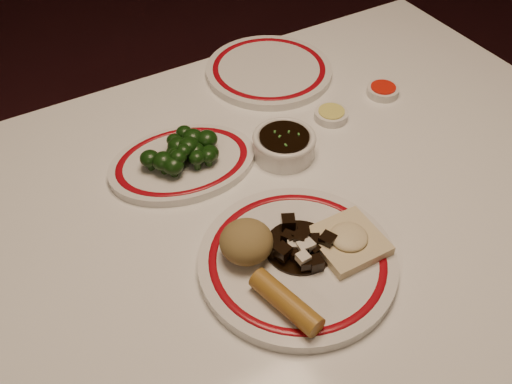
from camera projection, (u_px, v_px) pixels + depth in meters
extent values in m
cube|color=white|center=(303.00, 200.00, 0.96)|extent=(1.20, 0.90, 0.04)
cylinder|color=black|center=(376.00, 140.00, 1.66)|extent=(0.06, 0.06, 0.71)
cylinder|color=silver|center=(297.00, 262.00, 0.83)|extent=(0.37, 0.37, 0.02)
torus|color=maroon|center=(298.00, 258.00, 0.83)|extent=(0.32, 0.32, 0.00)
ellipsoid|color=olive|center=(246.00, 242.00, 0.81)|extent=(0.08, 0.08, 0.06)
cylinder|color=#A37328|center=(286.00, 302.00, 0.76)|extent=(0.06, 0.12, 0.03)
cube|color=beige|center=(348.00, 241.00, 0.84)|extent=(0.10, 0.10, 0.02)
ellipsoid|color=beige|center=(349.00, 237.00, 0.83)|extent=(0.06, 0.06, 0.02)
cylinder|color=black|center=(299.00, 247.00, 0.84)|extent=(0.10, 0.10, 0.00)
cube|color=black|center=(313.00, 242.00, 0.84)|extent=(0.03, 0.03, 0.02)
cube|color=black|center=(304.00, 233.00, 0.84)|extent=(0.02, 0.02, 0.02)
cube|color=black|center=(315.00, 263.00, 0.81)|extent=(0.02, 0.02, 0.02)
cube|color=black|center=(314.00, 251.00, 0.83)|extent=(0.02, 0.02, 0.01)
cube|color=black|center=(327.00, 241.00, 0.83)|extent=(0.03, 0.03, 0.02)
cube|color=black|center=(302.00, 242.00, 0.83)|extent=(0.02, 0.02, 0.02)
cube|color=black|center=(283.00, 252.00, 0.81)|extent=(0.03, 0.03, 0.02)
cube|color=black|center=(288.00, 237.00, 0.83)|extent=(0.02, 0.02, 0.02)
cube|color=black|center=(307.00, 248.00, 0.82)|extent=(0.02, 0.02, 0.02)
cube|color=black|center=(292.00, 239.00, 0.83)|extent=(0.02, 0.02, 0.01)
cube|color=black|center=(298.00, 257.00, 0.82)|extent=(0.02, 0.02, 0.02)
cube|color=black|center=(294.00, 253.00, 0.82)|extent=(0.02, 0.02, 0.02)
cube|color=black|center=(288.00, 223.00, 0.86)|extent=(0.03, 0.03, 0.02)
cube|color=black|center=(301.00, 238.00, 0.83)|extent=(0.03, 0.03, 0.02)
cube|color=black|center=(299.00, 239.00, 0.83)|extent=(0.02, 0.02, 0.02)
cube|color=black|center=(305.00, 264.00, 0.80)|extent=(0.02, 0.02, 0.02)
cube|color=black|center=(305.00, 245.00, 0.83)|extent=(0.02, 0.02, 0.02)
cube|color=beige|center=(303.00, 258.00, 0.80)|extent=(0.02, 0.02, 0.01)
cube|color=beige|center=(308.00, 245.00, 0.82)|extent=(0.02, 0.02, 0.01)
cube|color=beige|center=(304.00, 247.00, 0.82)|extent=(0.02, 0.02, 0.01)
cube|color=beige|center=(293.00, 245.00, 0.83)|extent=(0.02, 0.02, 0.01)
torus|color=maroon|center=(182.00, 160.00, 0.98)|extent=(0.25, 0.25, 0.00)
cylinder|color=#23471C|center=(197.00, 165.00, 0.96)|extent=(0.01, 0.01, 0.02)
ellipsoid|color=black|center=(197.00, 158.00, 0.95)|extent=(0.03, 0.03, 0.02)
cylinder|color=#23471C|center=(151.00, 163.00, 0.97)|extent=(0.01, 0.01, 0.01)
ellipsoid|color=black|center=(150.00, 157.00, 0.96)|extent=(0.03, 0.03, 0.02)
cylinder|color=#23471C|center=(193.00, 145.00, 1.00)|extent=(0.01, 0.01, 0.01)
ellipsoid|color=black|center=(193.00, 138.00, 0.99)|extent=(0.04, 0.04, 0.03)
cylinder|color=#23471C|center=(193.00, 155.00, 0.99)|extent=(0.01, 0.01, 0.01)
ellipsoid|color=black|center=(192.00, 149.00, 0.98)|extent=(0.03, 0.03, 0.02)
cylinder|color=#23471C|center=(209.00, 162.00, 0.97)|extent=(0.01, 0.01, 0.01)
ellipsoid|color=black|center=(208.00, 155.00, 0.96)|extent=(0.03, 0.03, 0.02)
cylinder|color=#23471C|center=(182.00, 159.00, 0.98)|extent=(0.01, 0.01, 0.01)
ellipsoid|color=black|center=(181.00, 153.00, 0.97)|extent=(0.03, 0.03, 0.02)
cylinder|color=#23471C|center=(174.00, 161.00, 0.98)|extent=(0.01, 0.01, 0.01)
ellipsoid|color=black|center=(173.00, 155.00, 0.97)|extent=(0.03, 0.03, 0.02)
cylinder|color=#23471C|center=(151.00, 166.00, 0.96)|extent=(0.01, 0.01, 0.01)
ellipsoid|color=black|center=(150.00, 158.00, 0.95)|extent=(0.03, 0.03, 0.03)
cylinder|color=#23471C|center=(207.00, 146.00, 1.00)|extent=(0.01, 0.01, 0.01)
ellipsoid|color=black|center=(207.00, 139.00, 0.99)|extent=(0.04, 0.04, 0.03)
cylinder|color=#23471C|center=(210.00, 159.00, 0.98)|extent=(0.01, 0.01, 0.01)
ellipsoid|color=black|center=(210.00, 153.00, 0.97)|extent=(0.03, 0.03, 0.03)
cylinder|color=#23471C|center=(164.00, 169.00, 0.96)|extent=(0.01, 0.01, 0.01)
ellipsoid|color=black|center=(163.00, 161.00, 0.94)|extent=(0.04, 0.04, 0.03)
cylinder|color=#23471C|center=(190.00, 151.00, 0.99)|extent=(0.01, 0.01, 0.01)
ellipsoid|color=black|center=(190.00, 144.00, 0.98)|extent=(0.03, 0.03, 0.03)
cylinder|color=#23471C|center=(185.00, 139.00, 1.01)|extent=(0.01, 0.01, 0.01)
ellipsoid|color=black|center=(184.00, 133.00, 1.00)|extent=(0.03, 0.03, 0.02)
cylinder|color=#23471C|center=(179.00, 154.00, 0.99)|extent=(0.01, 0.01, 0.01)
ellipsoid|color=black|center=(178.00, 146.00, 0.97)|extent=(0.04, 0.04, 0.03)
cylinder|color=#23471C|center=(193.00, 158.00, 0.98)|extent=(0.01, 0.01, 0.02)
ellipsoid|color=black|center=(192.00, 151.00, 0.96)|extent=(0.03, 0.03, 0.02)
cylinder|color=#23471C|center=(175.00, 147.00, 1.00)|extent=(0.01, 0.01, 0.01)
ellipsoid|color=black|center=(174.00, 140.00, 0.99)|extent=(0.03, 0.03, 0.02)
cylinder|color=#23471C|center=(180.00, 162.00, 0.97)|extent=(0.01, 0.01, 0.01)
ellipsoid|color=black|center=(179.00, 154.00, 0.96)|extent=(0.03, 0.03, 0.02)
cylinder|color=#23471C|center=(175.00, 158.00, 0.98)|extent=(0.01, 0.01, 0.01)
ellipsoid|color=black|center=(175.00, 152.00, 0.97)|extent=(0.03, 0.03, 0.02)
cylinder|color=#23471C|center=(196.00, 158.00, 0.98)|extent=(0.01, 0.01, 0.01)
ellipsoid|color=black|center=(195.00, 151.00, 0.97)|extent=(0.03, 0.03, 0.03)
cylinder|color=#23471C|center=(174.00, 173.00, 0.95)|extent=(0.01, 0.01, 0.01)
ellipsoid|color=black|center=(173.00, 165.00, 0.94)|extent=(0.04, 0.04, 0.03)
cylinder|color=#23471C|center=(179.00, 159.00, 0.98)|extent=(0.01, 0.01, 0.01)
ellipsoid|color=black|center=(178.00, 152.00, 0.96)|extent=(0.03, 0.03, 0.02)
ellipsoid|color=black|center=(184.00, 151.00, 0.95)|extent=(0.03, 0.03, 0.02)
ellipsoid|color=black|center=(188.00, 146.00, 0.96)|extent=(0.03, 0.03, 0.03)
ellipsoid|color=black|center=(190.00, 146.00, 0.96)|extent=(0.03, 0.03, 0.02)
ellipsoid|color=black|center=(178.00, 157.00, 0.94)|extent=(0.03, 0.03, 0.02)
ellipsoid|color=black|center=(176.00, 154.00, 0.95)|extent=(0.03, 0.03, 0.02)
cylinder|color=silver|center=(284.00, 146.00, 1.00)|extent=(0.11, 0.11, 0.04)
cylinder|color=black|center=(284.00, 137.00, 0.99)|extent=(0.09, 0.09, 0.00)
cylinder|color=silver|center=(383.00, 91.00, 1.14)|extent=(0.06, 0.06, 0.02)
cylinder|color=red|center=(383.00, 87.00, 1.13)|extent=(0.05, 0.05, 0.00)
cylinder|color=silver|center=(331.00, 115.00, 1.08)|extent=(0.06, 0.06, 0.02)
cylinder|color=#E1D95C|center=(332.00, 111.00, 1.08)|extent=(0.05, 0.05, 0.00)
cylinder|color=silver|center=(269.00, 71.00, 1.19)|extent=(0.33, 0.33, 0.02)
torus|color=maroon|center=(269.00, 67.00, 1.19)|extent=(0.29, 0.29, 0.00)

